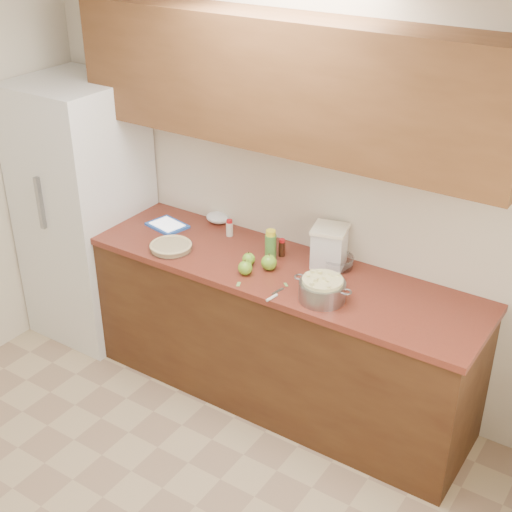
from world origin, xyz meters
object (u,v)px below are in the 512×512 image
Objects in this scene: pie at (171,247)px; flour_canister at (329,246)px; tablet at (167,225)px; colander at (322,290)px.

flour_canister reaches higher than pie.
colander is at bearing 1.46° from tablet.
tablet is at bearing -173.50° from flour_canister.
tablet is (-1.27, 0.23, -0.05)m from colander.
pie is 0.96× the size of tablet.
tablet is (-0.23, 0.24, -0.01)m from pie.
flour_canister is at bearing 18.44° from tablet.
pie is at bearing -157.54° from flour_canister.
flour_canister is at bearing 22.46° from pie.
pie is at bearing -34.43° from tablet.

